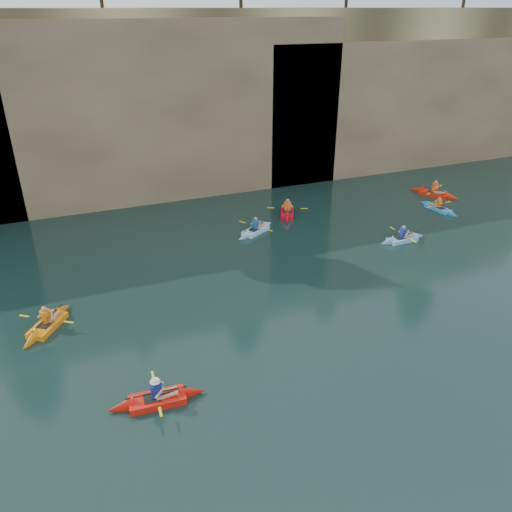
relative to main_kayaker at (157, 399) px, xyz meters
name	(u,v)px	position (x,y,z in m)	size (l,w,h in m)	color
ground	(282,446)	(3.02, -3.14, -0.16)	(160.00, 160.00, 0.00)	black
cliff	(115,91)	(3.02, 26.86, 5.84)	(70.00, 16.00, 12.00)	tan
cliff_slab_center	(164,110)	(5.02, 19.46, 5.54)	(24.00, 2.40, 11.40)	#96775B
cliff_slab_east	(420,103)	(25.02, 19.46, 4.76)	(26.00, 2.40, 9.84)	#96775B
sea_cave_center	(76,187)	(-0.98, 18.81, 1.44)	(3.50, 1.00, 3.20)	black
sea_cave_east	(282,154)	(13.02, 18.81, 2.09)	(5.00, 1.00, 4.50)	black
main_kayaker	(157,399)	(0.00, 0.00, 0.00)	(3.27, 2.20, 1.20)	red
kayaker_orange	(47,324)	(-3.20, 5.89, -0.01)	(2.43, 3.07, 1.23)	orange
kayaker_ltblue_near	(402,239)	(15.15, 7.42, -0.02)	(2.92, 2.28, 1.15)	#85B4DF
kayaker_red_far	(287,212)	(10.95, 13.36, 0.00)	(2.26, 3.42, 1.26)	red
kayaker_ltblue_mid	(256,230)	(8.09, 11.54, -0.01)	(3.02, 2.18, 1.17)	#98D0FE
kayaker_blue_east	(438,208)	(20.16, 10.45, -0.03)	(2.14, 3.09, 1.07)	#4093DC
kayaker_extra_east	(434,193)	(21.75, 12.76, 0.00)	(2.33, 3.37, 1.30)	red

